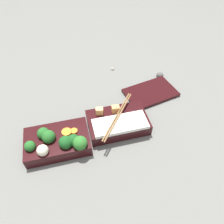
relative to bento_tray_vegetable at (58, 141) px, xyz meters
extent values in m
plane|color=slate|center=(0.11, 0.01, -0.03)|extent=(3.00, 3.00, 0.00)
cube|color=black|center=(0.00, 0.01, -0.01)|extent=(0.20, 0.13, 0.04)
sphere|color=#236023|center=(-0.08, -0.01, 0.02)|extent=(0.03, 0.03, 0.03)
sphere|color=#19511E|center=(0.05, -0.02, 0.02)|extent=(0.04, 0.04, 0.04)
sphere|color=#2D7028|center=(0.07, -0.04, 0.02)|extent=(0.04, 0.04, 0.04)
sphere|color=#236023|center=(-0.04, 0.02, 0.02)|extent=(0.04, 0.04, 0.04)
sphere|color=#236023|center=(-0.02, 0.00, 0.02)|extent=(0.04, 0.04, 0.04)
sphere|color=#19511E|center=(0.02, -0.03, 0.02)|extent=(0.04, 0.04, 0.04)
cylinder|color=orange|center=(0.03, 0.02, 0.02)|extent=(0.04, 0.04, 0.01)
cylinder|color=orange|center=(0.05, 0.02, 0.01)|extent=(0.03, 0.03, 0.01)
sphere|color=beige|center=(-0.04, -0.04, 0.02)|extent=(0.03, 0.03, 0.03)
cube|color=black|center=(0.20, 0.03, -0.01)|extent=(0.20, 0.13, 0.04)
cube|color=silver|center=(0.20, 0.01, 0.02)|extent=(0.18, 0.07, 0.01)
cube|color=#EAB266|center=(0.15, 0.07, 0.02)|extent=(0.03, 0.02, 0.02)
cube|color=#F4A356|center=(0.20, 0.07, 0.02)|extent=(0.03, 0.02, 0.03)
cylinder|color=olive|center=(0.20, 0.03, 0.03)|extent=(0.14, 0.18, 0.01)
cylinder|color=olive|center=(0.20, 0.04, 0.03)|extent=(0.14, 0.18, 0.01)
cube|color=black|center=(0.37, 0.16, -0.02)|extent=(0.22, 0.16, 0.01)
sphere|color=gray|center=(0.26, 0.35, -0.03)|extent=(0.02, 0.02, 0.02)
sphere|color=#595651|center=(0.45, 0.25, -0.02)|extent=(0.03, 0.03, 0.03)
camera|label=1|loc=(0.07, -0.42, 0.56)|focal=35.00mm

